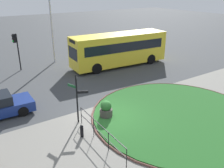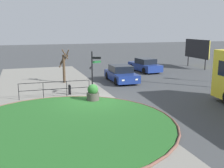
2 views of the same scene
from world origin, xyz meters
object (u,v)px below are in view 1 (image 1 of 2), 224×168
Objects in this scene: bus_yellow at (119,49)px; lamppost_tall at (51,22)px; signpost_directional at (77,96)px; planter_near_signpost at (106,110)px; traffic_light_near at (16,44)px; bollard_foreground at (82,131)px.

bus_yellow is 1.29× the size of lamppost_tall.
signpost_directional is 11.36m from bus_yellow.
lamppost_tall is (-4.90, 4.80, 2.39)m from bus_yellow.
lamppost_tall is 6.97× the size of planter_near_signpost.
bus_yellow is 9.00× the size of planter_near_signpost.
signpost_directional is at bearing 46.58° from bus_yellow.
traffic_light_near reaches higher than bus_yellow.
planter_near_signpost is (2.20, 1.06, 0.13)m from bollard_foreground.
bollard_foreground is 15.00m from lamppost_tall.
bus_yellow is at bearing 45.60° from bollard_foreground.
bus_yellow is at bearing 50.10° from planter_near_signpost.
signpost_directional is 2.08m from bollard_foreground.
bus_yellow is at bearing 42.27° from signpost_directional.
signpost_directional is 2.71× the size of planter_near_signpost.
traffic_light_near is 4.19m from lamppost_tall.
traffic_light_near is 12.46m from planter_near_signpost.
signpost_directional is at bearing 80.30° from traffic_light_near.
bollard_foreground is 13.37m from traffic_light_near.
traffic_light_near is at bearing 88.96° from bollard_foreground.
signpost_directional is 0.86× the size of traffic_light_near.
signpost_directional is at bearing 69.86° from bollard_foreground.
lamppost_tall is (3.50, 12.44, 2.40)m from signpost_directional.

